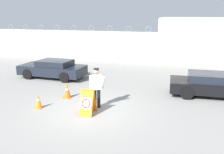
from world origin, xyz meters
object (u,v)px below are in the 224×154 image
object	(u,v)px
security_guard	(97,86)
traffic_cone_mid	(38,101)
traffic_cone_near	(67,90)
parked_car_far_side	(213,85)
parked_car_front_coupe	(53,69)
barricade_sign	(88,102)

from	to	relation	value
security_guard	traffic_cone_mid	bearing A→B (deg)	165.93
traffic_cone_near	traffic_cone_mid	xyz separation A→B (m)	(-0.60, -1.69, -0.05)
security_guard	parked_car_far_side	xyz separation A→B (m)	(5.21, 3.27, -0.43)
security_guard	traffic_cone_near	distance (m)	2.22
security_guard	traffic_cone_near	bearing A→B (deg)	123.60
traffic_cone_mid	parked_car_far_side	distance (m)	8.75
traffic_cone_near	parked_car_front_coupe	world-z (taller)	parked_car_front_coupe
parked_car_far_side	barricade_sign	bearing A→B (deg)	-145.93
parked_car_front_coupe	barricade_sign	bearing A→B (deg)	133.14
security_guard	parked_car_front_coupe	size ratio (longest dim) A/B	0.42
parked_car_front_coupe	parked_car_far_side	world-z (taller)	parked_car_front_coupe
traffic_cone_mid	traffic_cone_near	bearing A→B (deg)	70.30
traffic_cone_near	parked_car_far_side	bearing A→B (deg)	18.48
traffic_cone_near	traffic_cone_mid	distance (m)	1.79
traffic_cone_near	parked_car_front_coupe	size ratio (longest dim) A/B	0.18
security_guard	traffic_cone_near	xyz separation A→B (m)	(-1.93, 0.89, -0.65)
security_guard	parked_car_front_coupe	xyz separation A→B (m)	(-4.66, 4.33, -0.42)
security_guard	traffic_cone_near	world-z (taller)	security_guard
traffic_cone_near	parked_car_far_side	xyz separation A→B (m)	(7.13, 2.38, 0.22)
traffic_cone_near	security_guard	bearing A→B (deg)	-24.74
barricade_sign	parked_car_far_side	distance (m)	6.71
barricade_sign	traffic_cone_near	xyz separation A→B (m)	(-1.79, 1.68, -0.15)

